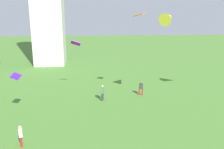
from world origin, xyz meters
The scene contains 7 objects.
person_0 centered at (-6.51, 11.07, 0.92)m, with size 0.35×0.49×1.63m.
person_1 centered at (0.07, 20.15, 1.03)m, with size 0.43×0.54×1.81m.
person_2 centered at (4.89, 21.60, 0.94)m, with size 0.52×0.28×1.67m.
kite_flying_0 centered at (-8.22, 16.85, 3.93)m, with size 0.83×1.08×0.56m.
kite_flying_1 centered at (-2.92, 23.48, 6.24)m, with size 1.30×0.80×0.82m.
kite_flying_5 centered at (6.66, 18.28, 9.25)m, with size 2.29×2.40×1.67m.
kite_flying_7 centered at (4.12, 20.14, 9.58)m, with size 1.39×1.44×0.47m.
Camera 1 is at (-1.45, -4.89, 9.24)m, focal length 37.03 mm.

